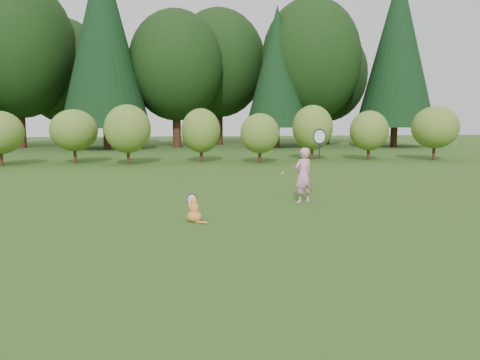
{
  "coord_description": "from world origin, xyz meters",
  "views": [
    {
      "loc": [
        -1.29,
        -9.34,
        2.02
      ],
      "look_at": [
        0.2,
        0.8,
        0.7
      ],
      "focal_mm": 35.0,
      "sensor_mm": 36.0,
      "label": 1
    }
  ],
  "objects": [
    {
      "name": "child",
      "position": [
        1.91,
        1.65,
        0.71
      ],
      "size": [
        0.78,
        0.51,
        2.02
      ],
      "rotation": [
        0.0,
        0.0,
        3.54
      ],
      "color": "#F894C4",
      "rests_on": "ground"
    },
    {
      "name": "ground",
      "position": [
        0.0,
        0.0,
        0.0
      ],
      "size": [
        100.0,
        100.0,
        0.0
      ],
      "primitive_type": "plane",
      "color": "#234B15",
      "rests_on": "ground"
    },
    {
      "name": "cat",
      "position": [
        -0.86,
        -0.13,
        0.26
      ],
      "size": [
        0.48,
        0.71,
        0.68
      ],
      "rotation": [
        0.0,
        0.0,
        0.36
      ],
      "color": "#D15A28",
      "rests_on": "ground"
    },
    {
      "name": "shrub_row",
      "position": [
        0.0,
        13.0,
        1.4
      ],
      "size": [
        28.0,
        3.0,
        2.8
      ],
      "primitive_type": null,
      "color": "#467323",
      "rests_on": "ground"
    },
    {
      "name": "woodland_backdrop",
      "position": [
        0.0,
        23.0,
        7.5
      ],
      "size": [
        48.0,
        10.0,
        15.0
      ],
      "primitive_type": null,
      "color": "black",
      "rests_on": "ground"
    },
    {
      "name": "tennis_ball",
      "position": [
        1.41,
        1.79,
        0.72
      ],
      "size": [
        0.07,
        0.07,
        0.07
      ],
      "color": "#A1CF18",
      "rests_on": "ground"
    }
  ]
}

